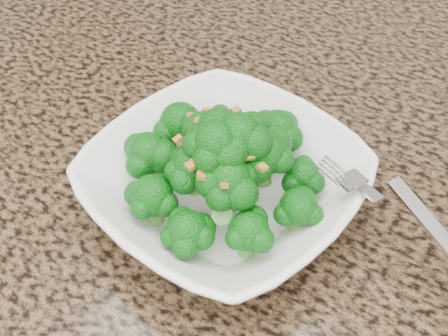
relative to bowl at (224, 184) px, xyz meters
The scene contains 5 objects.
granite_counter 0.07m from the bowl, 140.48° to the right, with size 1.64×1.04×0.03m, color brown.
bowl is the anchor object (origin of this frame).
broccoli_pile 0.06m from the bowl, behind, with size 0.21×0.21×0.07m, color #0B650E, non-canonical shape.
garlic_topping 0.10m from the bowl, ahead, with size 0.12×0.12×0.01m, color #B4722C, non-canonical shape.
fork 0.13m from the bowl, 13.04° to the left, with size 0.18×0.03×0.01m, color silver, non-canonical shape.
Camera 1 is at (0.22, 0.05, 1.31)m, focal length 45.00 mm.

